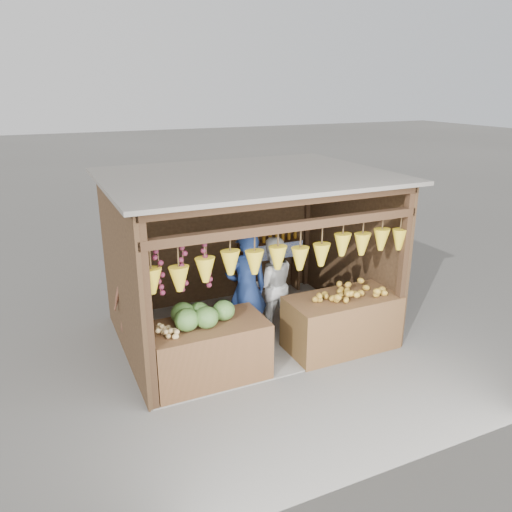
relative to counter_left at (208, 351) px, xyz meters
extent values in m
plane|color=#514F49|center=(1.06, 1.07, -0.42)|extent=(80.00, 80.00, 0.00)
cube|color=slate|center=(1.06, 1.07, -0.41)|extent=(4.00, 3.00, 0.02)
cube|color=black|center=(1.06, 2.57, 0.88)|extent=(4.00, 0.06, 2.60)
cube|color=black|center=(-0.94, 1.07, 0.88)|extent=(0.06, 3.00, 2.60)
cube|color=black|center=(3.06, 1.07, 0.88)|extent=(0.06, 3.00, 2.60)
cube|color=#605B54|center=(1.06, 1.07, 2.21)|extent=(4.30, 3.30, 0.06)
cube|color=black|center=(-0.88, -0.37, 0.88)|extent=(0.11, 0.11, 2.60)
cube|color=black|center=(3.00, -0.37, 0.88)|extent=(0.11, 0.11, 2.60)
cube|color=black|center=(-0.88, 2.51, 0.88)|extent=(0.11, 0.11, 2.60)
cube|color=black|center=(3.00, 2.51, 0.88)|extent=(0.11, 0.11, 2.60)
cube|color=black|center=(1.06, -0.37, 1.78)|extent=(4.00, 0.12, 0.12)
cube|color=black|center=(1.06, -0.37, 2.12)|extent=(4.00, 0.12, 0.12)
cube|color=#382314|center=(2.11, 2.37, 0.63)|extent=(1.25, 0.30, 0.05)
cube|color=#382314|center=(1.53, 2.37, 0.10)|extent=(0.05, 0.28, 1.05)
cube|color=#382314|center=(2.70, 2.37, 0.10)|extent=(0.05, 0.28, 1.05)
cube|color=blue|center=(2.11, 2.21, 0.50)|extent=(1.25, 0.02, 0.30)
cube|color=#452E17|center=(0.00, 0.00, 0.00)|extent=(1.62, 0.85, 0.85)
cube|color=#4F371A|center=(2.18, -0.03, 0.01)|extent=(1.73, 0.85, 0.86)
cube|color=black|center=(-0.77, 1.25, -0.27)|extent=(0.32, 0.32, 0.30)
imported|color=navy|center=(0.88, 0.69, 0.51)|extent=(0.70, 0.47, 1.88)
imported|color=silver|center=(1.46, 0.99, 0.39)|extent=(0.90, 0.76, 1.63)
imported|color=brown|center=(-0.77, 1.25, 0.46)|extent=(0.61, 0.44, 1.17)
camera|label=1|loc=(-1.95, -5.86, 3.52)|focal=35.00mm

